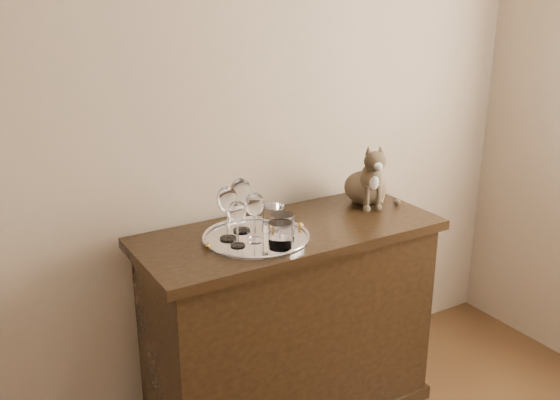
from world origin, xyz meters
The scene contains 11 objects.
wall_back centered at (0.00, 2.25, 1.35)m, with size 4.00×0.10×2.70m, color #BDA88E.
sideboard centered at (0.60, 1.94, 0.42)m, with size 1.20×0.50×0.85m, color black, non-canonical shape.
tray centered at (0.44, 1.91, 0.85)m, with size 0.40×0.40×0.01m, color white.
wine_glass_a centered at (0.34, 1.95, 0.96)m, with size 0.08×0.08×0.20m, color silver, non-canonical shape.
wine_glass_b centered at (0.42, 2.00, 0.96)m, with size 0.08×0.08×0.21m, color white, non-canonical shape.
wine_glass_c centered at (0.34, 1.88, 0.94)m, with size 0.06×0.06×0.17m, color white, non-canonical shape.
wine_glass_d centered at (0.42, 1.89, 0.95)m, with size 0.07×0.07×0.18m, color silver, non-canonical shape.
tumbler_a centered at (0.51, 1.84, 0.91)m, with size 0.09×0.09×0.10m, color white.
tumbler_b centered at (0.46, 1.79, 0.91)m, with size 0.09×0.09×0.10m, color white.
tumbler_c centered at (0.53, 1.94, 0.91)m, with size 0.09×0.09×0.10m, color white.
cat centered at (1.04, 2.04, 0.99)m, with size 0.27×0.26×0.28m, color #48382B, non-canonical shape.
Camera 1 is at (-0.58, 0.03, 1.74)m, focal length 40.00 mm.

